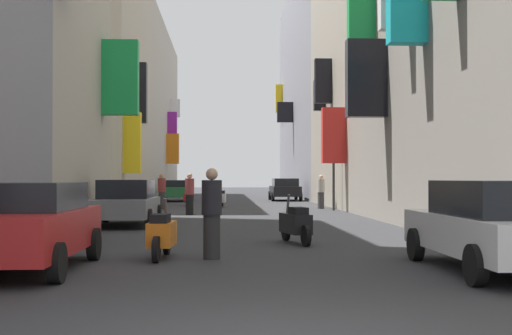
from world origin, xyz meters
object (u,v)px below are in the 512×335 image
(scooter_black, at_px, (296,224))
(pedestrian_near_left, at_px, (212,214))
(parked_car_red, at_px, (23,224))
(traffic_light_near_corner, at_px, (334,147))
(pedestrian_crossing, at_px, (321,192))
(scooter_orange, at_px, (162,234))
(scooter_red, at_px, (188,197))
(pedestrian_mid_street, at_px, (190,194))
(parked_car_green, at_px, (178,190))
(scooter_white, at_px, (221,198))
(pedestrian_near_right, at_px, (162,191))
(scooter_blue, at_px, (187,193))
(parked_car_white, at_px, (496,224))
(parked_car_grey, at_px, (126,201))
(scooter_silver, at_px, (217,190))
(parked_car_black, at_px, (285,189))

(scooter_black, relative_size, pedestrian_near_left, 1.16)
(parked_car_red, height_order, traffic_light_near_corner, traffic_light_near_corner)
(parked_car_red, xyz_separation_m, pedestrian_crossing, (8.09, 21.78, 0.06))
(scooter_orange, distance_m, pedestrian_crossing, 21.12)
(parked_car_red, height_order, scooter_red, parked_car_red)
(pedestrian_mid_street, xyz_separation_m, traffic_light_near_corner, (6.52, 3.44, 2.08))
(parked_car_green, distance_m, scooter_white, 9.44)
(parked_car_green, distance_m, pedestrian_near_right, 11.46)
(pedestrian_near_left, bearing_deg, parked_car_red, -155.43)
(scooter_blue, xyz_separation_m, scooter_orange, (1.41, -35.15, -0.00))
(parked_car_white, xyz_separation_m, scooter_red, (-6.34, 26.53, -0.31))
(parked_car_grey, bearing_deg, scooter_silver, 85.67)
(pedestrian_near_right, height_order, pedestrian_mid_street, pedestrian_near_right)
(scooter_black, xyz_separation_m, scooter_silver, (-2.18, 40.73, -0.00))
(parked_car_green, bearing_deg, pedestrian_near_right, -89.92)
(pedestrian_near_left, bearing_deg, parked_car_white, -23.17)
(parked_car_white, height_order, traffic_light_near_corner, traffic_light_near_corner)
(parked_car_white, xyz_separation_m, scooter_black, (-2.73, 4.86, -0.31))
(traffic_light_near_corner, bearing_deg, scooter_red, 139.46)
(scooter_blue, xyz_separation_m, traffic_light_near_corner, (7.70, -16.74, 2.48))
(parked_car_grey, height_order, scooter_white, parked_car_grey)
(scooter_red, distance_m, pedestrian_mid_street, 9.50)
(scooter_orange, relative_size, pedestrian_mid_street, 1.05)
(parked_car_black, bearing_deg, traffic_light_near_corner, -85.70)
(scooter_black, distance_m, scooter_silver, 40.79)
(scooter_black, bearing_deg, pedestrian_crossing, 79.87)
(parked_car_red, relative_size, pedestrian_near_right, 2.44)
(pedestrian_near_right, xyz_separation_m, traffic_light_near_corner, (8.10, -1.53, 2.08))
(scooter_black, relative_size, pedestrian_near_right, 1.14)
(scooter_silver, xyz_separation_m, pedestrian_near_left, (0.29, -43.61, 0.39))
(scooter_blue, distance_m, pedestrian_near_right, 15.22)
(scooter_silver, xyz_separation_m, pedestrian_mid_street, (-0.88, -28.53, 0.40))
(scooter_silver, relative_size, pedestrian_near_left, 1.10)
(parked_car_red, distance_m, scooter_black, 6.57)
(scooter_red, bearing_deg, scooter_blue, 93.42)
(pedestrian_near_left, xyz_separation_m, pedestrian_near_right, (-2.76, 20.05, 0.01))
(parked_car_green, bearing_deg, pedestrian_crossing, -55.02)
(parked_car_grey, height_order, traffic_light_near_corner, traffic_light_near_corner)
(traffic_light_near_corner, bearing_deg, parked_car_red, -112.91)
(scooter_silver, relative_size, pedestrian_crossing, 1.13)
(scooter_white, height_order, pedestrian_crossing, pedestrian_crossing)
(parked_car_grey, bearing_deg, scooter_orange, -77.77)
(parked_car_white, relative_size, scooter_black, 2.28)
(pedestrian_near_right, bearing_deg, parked_car_red, -90.86)
(scooter_orange, xyz_separation_m, traffic_light_near_corner, (6.29, 18.41, 2.48))
(parked_car_green, bearing_deg, scooter_red, -81.34)
(scooter_orange, bearing_deg, parked_car_green, 93.34)
(parked_car_white, height_order, scooter_blue, parked_car_white)
(parked_car_white, xyz_separation_m, scooter_white, (-4.51, 24.49, -0.31))
(parked_car_green, distance_m, pedestrian_mid_street, 16.50)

